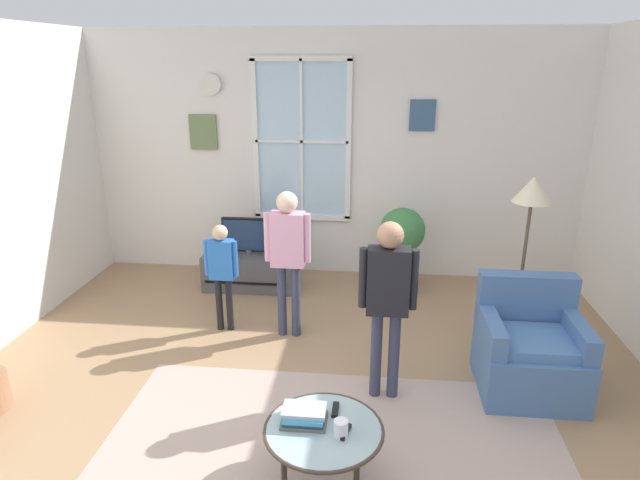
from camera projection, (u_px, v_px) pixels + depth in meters
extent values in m
cube|color=#9E7A56|center=(299.00, 425.00, 3.84)|extent=(6.26, 6.47, 0.02)
cube|color=silver|center=(333.00, 156.00, 6.20)|extent=(5.66, 0.12, 2.83)
cube|color=silver|center=(302.00, 141.00, 6.11)|extent=(1.07, 0.02, 1.80)
cube|color=white|center=(301.00, 58.00, 5.80)|extent=(1.13, 0.04, 0.06)
cube|color=white|center=(303.00, 217.00, 6.38)|extent=(1.13, 0.04, 0.06)
cube|color=white|center=(256.00, 141.00, 6.14)|extent=(0.06, 0.04, 1.80)
cube|color=white|center=(349.00, 142.00, 6.04)|extent=(0.06, 0.04, 1.80)
cube|color=white|center=(302.00, 141.00, 6.09)|extent=(0.03, 0.04, 1.80)
cube|color=white|center=(302.00, 141.00, 6.09)|extent=(1.07, 0.04, 0.03)
cube|color=#667A4C|center=(203.00, 132.00, 6.18)|extent=(0.32, 0.03, 0.40)
cube|color=#38567A|center=(422.00, 115.00, 5.87)|extent=(0.28, 0.03, 0.34)
cylinder|color=silver|center=(210.00, 84.00, 5.99)|extent=(0.24, 0.04, 0.24)
cube|color=tan|center=(332.00, 455.00, 3.53)|extent=(3.15, 1.90, 0.01)
cube|color=#4C4C51|center=(250.00, 270.00, 6.08)|extent=(1.02, 0.46, 0.41)
cube|color=black|center=(245.00, 283.00, 5.88)|extent=(0.91, 0.02, 0.02)
cylinder|color=#4C4C4C|center=(249.00, 251.00, 6.01)|extent=(0.08, 0.08, 0.05)
cube|color=black|center=(248.00, 235.00, 5.94)|extent=(0.59, 0.05, 0.39)
cube|color=navy|center=(248.00, 235.00, 5.92)|extent=(0.55, 0.01, 0.35)
cube|color=#476B9E|center=(529.00, 367.00, 4.16)|extent=(0.76, 0.72, 0.42)
cube|color=#476B9E|center=(526.00, 300.00, 4.31)|extent=(0.76, 0.16, 0.45)
cube|color=#476B9E|center=(491.00, 329.00, 4.09)|extent=(0.12, 0.65, 0.20)
cube|color=#476B9E|center=(578.00, 334.00, 4.03)|extent=(0.12, 0.65, 0.20)
cube|color=#4D73AA|center=(535.00, 342.00, 4.04)|extent=(0.61, 0.50, 0.08)
cylinder|color=#99B2B7|center=(324.00, 430.00, 3.18)|extent=(0.71, 0.71, 0.02)
torus|color=#3F3328|center=(324.00, 430.00, 3.18)|extent=(0.73, 0.73, 0.02)
cylinder|color=#33281E|center=(295.00, 432.00, 3.46)|extent=(0.04, 0.04, 0.39)
cylinder|color=#33281E|center=(359.00, 437.00, 3.42)|extent=(0.04, 0.04, 0.39)
cylinder|color=#33281E|center=(284.00, 480.00, 3.07)|extent=(0.04, 0.04, 0.39)
cube|color=#53655A|center=(304.00, 420.00, 3.23)|extent=(0.28, 0.20, 0.02)
cube|color=navy|center=(304.00, 417.00, 3.22)|extent=(0.24, 0.18, 0.02)
cube|color=#3D98C4|center=(304.00, 414.00, 3.22)|extent=(0.24, 0.20, 0.03)
cube|color=#A2B1CB|center=(304.00, 410.00, 3.21)|extent=(0.26, 0.17, 0.03)
cylinder|color=white|center=(341.00, 428.00, 3.10)|extent=(0.09, 0.09, 0.10)
cube|color=black|center=(345.00, 432.00, 3.13)|extent=(0.08, 0.15, 0.02)
cube|color=black|center=(335.00, 410.00, 3.33)|extent=(0.04, 0.14, 0.02)
cylinder|color=#333851|center=(282.00, 300.00, 4.98)|extent=(0.08, 0.08, 0.71)
cylinder|color=#333851|center=(296.00, 301.00, 4.96)|extent=(0.08, 0.08, 0.71)
cube|color=#DB9EBC|center=(288.00, 239.00, 4.78)|extent=(0.30, 0.16, 0.50)
sphere|color=beige|center=(287.00, 202.00, 4.66)|extent=(0.19, 0.19, 0.19)
cylinder|color=#DB9EBC|center=(268.00, 237.00, 4.77)|extent=(0.06, 0.06, 0.45)
cylinder|color=#DB9EBC|center=(307.00, 238.00, 4.73)|extent=(0.06, 0.06, 0.45)
cylinder|color=#333851|center=(376.00, 354.00, 4.06)|extent=(0.09, 0.09, 0.72)
cylinder|color=#333851|center=(394.00, 355.00, 4.05)|extent=(0.09, 0.09, 0.72)
cube|color=black|center=(388.00, 281.00, 3.86)|extent=(0.31, 0.16, 0.51)
sphere|color=#A87A5B|center=(390.00, 235.00, 3.74)|extent=(0.19, 0.19, 0.19)
cylinder|color=black|center=(363.00, 278.00, 3.85)|extent=(0.06, 0.06, 0.46)
cylinder|color=black|center=(414.00, 280.00, 3.81)|extent=(0.06, 0.06, 0.46)
cylinder|color=black|center=(219.00, 304.00, 5.10)|extent=(0.06, 0.06, 0.54)
cylinder|color=black|center=(230.00, 304.00, 5.09)|extent=(0.06, 0.06, 0.54)
cube|color=blue|center=(222.00, 259.00, 4.95)|extent=(0.23, 0.12, 0.38)
sphere|color=#D8AD8C|center=(220.00, 233.00, 4.86)|extent=(0.15, 0.15, 0.15)
cylinder|color=blue|center=(207.00, 258.00, 4.94)|extent=(0.05, 0.05, 0.34)
cylinder|color=blue|center=(235.00, 259.00, 4.91)|extent=(0.05, 0.05, 0.34)
cylinder|color=#4C565B|center=(400.00, 279.00, 6.01)|extent=(0.39, 0.39, 0.26)
cylinder|color=#4C7238|center=(401.00, 260.00, 5.93)|extent=(0.02, 0.02, 0.20)
sphere|color=#3D7D43|center=(402.00, 230.00, 5.82)|extent=(0.50, 0.50, 0.50)
cylinder|color=black|center=(512.00, 344.00, 4.88)|extent=(0.26, 0.26, 0.03)
cylinder|color=brown|center=(521.00, 277.00, 4.67)|extent=(0.03, 0.03, 1.36)
cone|color=beige|center=(533.00, 190.00, 4.42)|extent=(0.32, 0.32, 0.22)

